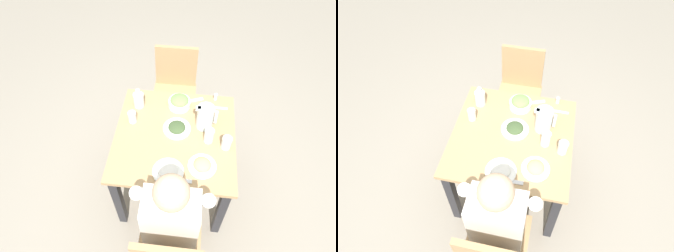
# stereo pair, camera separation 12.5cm
# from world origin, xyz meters

# --- Properties ---
(ground_plane) EXTENTS (8.00, 8.00, 0.00)m
(ground_plane) POSITION_xyz_m (0.00, 0.00, 0.00)
(ground_plane) COLOR gray
(dining_table) EXTENTS (0.86, 0.86, 0.73)m
(dining_table) POSITION_xyz_m (0.00, 0.00, 0.60)
(dining_table) COLOR tan
(dining_table) RESTS_ON ground_plane
(chair_near) EXTENTS (0.40, 0.40, 0.88)m
(chair_near) POSITION_xyz_m (0.04, -0.73, 0.50)
(chair_near) COLOR tan
(chair_near) RESTS_ON ground_plane
(chair_far) EXTENTS (0.40, 0.40, 0.88)m
(chair_far) POSITION_xyz_m (-0.07, 0.73, 0.50)
(chair_far) COLOR tan
(chair_far) RESTS_ON ground_plane
(diner_near) EXTENTS (0.48, 0.53, 1.18)m
(diner_near) POSITION_xyz_m (0.04, -0.53, 0.65)
(diner_near) COLOR silver
(diner_near) RESTS_ON ground_plane
(water_pitcher) EXTENTS (0.16, 0.12, 0.19)m
(water_pitcher) POSITION_xyz_m (0.20, 0.11, 0.82)
(water_pitcher) COLOR silver
(water_pitcher) RESTS_ON dining_table
(salad_bowl) EXTENTS (0.17, 0.17, 0.09)m
(salad_bowl) POSITION_xyz_m (0.01, 0.29, 0.77)
(salad_bowl) COLOR white
(salad_bowl) RESTS_ON dining_table
(plate_yoghurt) EXTENTS (0.21, 0.21, 0.04)m
(plate_yoghurt) POSITION_xyz_m (-0.01, -0.31, 0.74)
(plate_yoghurt) COLOR white
(plate_yoghurt) RESTS_ON dining_table
(plate_fries) EXTENTS (0.19, 0.19, 0.06)m
(plate_fries) POSITION_xyz_m (0.20, -0.24, 0.75)
(plate_fries) COLOR white
(plate_fries) RESTS_ON dining_table
(plate_dolmas) EXTENTS (0.20, 0.20, 0.05)m
(plate_dolmas) POSITION_xyz_m (0.01, 0.05, 0.74)
(plate_dolmas) COLOR white
(plate_dolmas) RESTS_ON dining_table
(water_glass_far_right) EXTENTS (0.07, 0.07, 0.10)m
(water_glass_far_right) POSITION_xyz_m (0.36, -0.06, 0.78)
(water_glass_far_right) COLOR silver
(water_glass_far_right) RESTS_ON dining_table
(water_glass_center) EXTENTS (0.07, 0.07, 0.11)m
(water_glass_center) POSITION_xyz_m (0.24, -0.02, 0.78)
(water_glass_center) COLOR silver
(water_glass_center) RESTS_ON dining_table
(water_glass_by_pitcher) EXTENTS (0.06, 0.06, 0.09)m
(water_glass_by_pitcher) POSITION_xyz_m (-0.32, 0.09, 0.77)
(water_glass_by_pitcher) COLOR silver
(water_glass_by_pitcher) RESTS_ON dining_table
(oil_carafe) EXTENTS (0.08, 0.08, 0.16)m
(oil_carafe) POSITION_xyz_m (-0.30, 0.26, 0.78)
(oil_carafe) COLOR silver
(oil_carafe) RESTS_ON dining_table
(salt_shaker) EXTENTS (0.03, 0.03, 0.05)m
(salt_shaker) POSITION_xyz_m (0.29, 0.39, 0.75)
(salt_shaker) COLOR white
(salt_shaker) RESTS_ON dining_table
(fork_near) EXTENTS (0.17, 0.03, 0.01)m
(fork_near) POSITION_xyz_m (0.06, -0.36, 0.73)
(fork_near) COLOR silver
(fork_near) RESTS_ON dining_table
(knife_near) EXTENTS (0.19, 0.02, 0.01)m
(knife_near) POSITION_xyz_m (0.29, 0.30, 0.73)
(knife_near) COLOR silver
(knife_near) RESTS_ON dining_table
(fork_far) EXTENTS (0.17, 0.09, 0.01)m
(fork_far) POSITION_xyz_m (0.11, 0.35, 0.73)
(fork_far) COLOR silver
(fork_far) RESTS_ON dining_table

